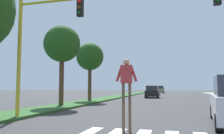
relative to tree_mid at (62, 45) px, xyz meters
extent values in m
plane|color=#38383A|center=(8.21, 14.37, -4.79)|extent=(140.00, 140.00, 0.00)
cube|color=silver|center=(5.51, -8.73, -4.78)|extent=(0.45, 2.20, 0.01)
cube|color=silver|center=(6.41, -8.73, -4.78)|extent=(0.45, 2.20, 0.01)
cube|color=#2D5B28|center=(0.16, 12.37, -4.71)|extent=(2.59, 64.00, 0.15)
cylinder|color=#4C3823|center=(0.00, 0.00, -2.71)|extent=(0.36, 0.36, 3.85)
sphere|color=#1E4C19|center=(0.00, 0.00, 0.06)|extent=(2.83, 2.83, 2.83)
cylinder|color=#4C3823|center=(-0.08, 6.38, -2.81)|extent=(0.36, 0.36, 3.66)
sphere|color=#1E4C19|center=(-0.08, 6.38, -0.13)|extent=(2.84, 2.84, 2.84)
cylinder|color=gold|center=(1.15, -6.60, -1.64)|extent=(0.18, 0.18, 6.00)
cube|color=black|center=(4.28, -6.60, 0.31)|extent=(0.28, 0.20, 0.80)
sphere|color=red|center=(4.28, -6.72, 0.57)|extent=(0.16, 0.16, 0.16)
sphere|color=#4C380F|center=(4.28, -6.72, 0.31)|extent=(0.16, 0.16, 0.16)
sphere|color=#0F3F19|center=(4.28, -6.72, 0.05)|extent=(0.16, 0.16, 0.16)
sphere|color=#0F3F19|center=(10.01, -6.72, 0.05)|extent=(0.16, 0.16, 0.16)
cylinder|color=brown|center=(6.86, -8.37, -3.96)|extent=(0.11, 0.11, 1.65)
cylinder|color=brown|center=(6.64, -8.39, -3.96)|extent=(0.11, 0.11, 1.65)
cube|color=#B23333|center=(6.75, -8.38, -2.83)|extent=(0.40, 0.27, 0.62)
cylinder|color=#B23333|center=(6.99, -8.36, -2.80)|extent=(0.27, 0.11, 0.58)
cylinder|color=#B23333|center=(6.52, -8.40, -2.80)|extent=(0.27, 0.11, 0.58)
sphere|color=tan|center=(6.75, -8.38, -2.41)|extent=(0.24, 0.24, 0.22)
cylinder|color=black|center=(10.11, -3.80, -4.47)|extent=(0.28, 0.66, 0.64)
cylinder|color=black|center=(9.73, -7.48, -4.47)|extent=(0.28, 0.66, 0.64)
cube|color=black|center=(5.33, 16.79, -4.16)|extent=(1.92, 4.20, 0.81)
cube|color=#2D333D|center=(5.34, 16.59, -3.43)|extent=(1.61, 1.92, 0.66)
cylinder|color=black|center=(4.47, 18.37, -4.47)|extent=(0.25, 0.65, 0.64)
cylinder|color=black|center=(6.05, 18.44, -4.47)|extent=(0.25, 0.65, 0.64)
cylinder|color=black|center=(4.61, 15.15, -4.47)|extent=(0.25, 0.65, 0.64)
cylinder|color=black|center=(6.19, 15.22, -4.47)|extent=(0.25, 0.65, 0.64)
cube|color=maroon|center=(4.70, 27.58, -4.15)|extent=(1.89, 4.54, 0.83)
cube|color=#2D333D|center=(4.71, 27.35, -3.40)|extent=(1.62, 2.06, 0.68)
cylinder|color=black|center=(3.85, 29.36, -4.47)|extent=(0.23, 0.64, 0.64)
cylinder|color=black|center=(5.49, 29.40, -4.47)|extent=(0.23, 0.64, 0.64)
cylinder|color=black|center=(3.92, 25.76, -4.47)|extent=(0.23, 0.64, 0.64)
cylinder|color=black|center=(5.56, 25.79, -4.47)|extent=(0.23, 0.64, 0.64)
cube|color=gray|center=(5.01, 42.16, -4.14)|extent=(2.21, 4.55, 0.85)
cube|color=#2D333D|center=(5.03, 41.95, -3.37)|extent=(1.76, 2.12, 0.69)
cylinder|color=black|center=(4.03, 43.82, -4.47)|extent=(0.28, 0.66, 0.64)
cylinder|color=black|center=(5.64, 43.98, -4.47)|extent=(0.28, 0.66, 0.64)
cylinder|color=black|center=(4.37, 40.35, -4.47)|extent=(0.28, 0.66, 0.64)
cylinder|color=black|center=(5.99, 40.51, -4.47)|extent=(0.28, 0.66, 0.64)
camera|label=1|loc=(8.30, -16.08, -3.25)|focal=37.07mm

